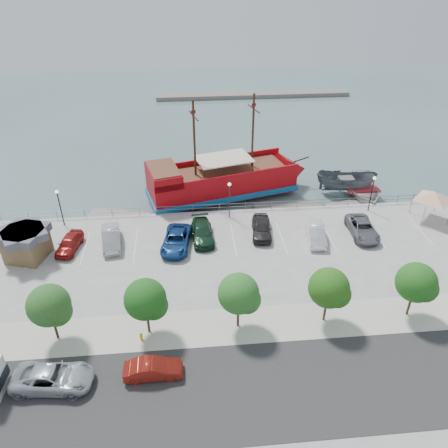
{
  "coord_description": "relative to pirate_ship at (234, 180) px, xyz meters",
  "views": [
    {
      "loc": [
        -4.38,
        -34.75,
        25.62
      ],
      "look_at": [
        -1.0,
        2.0,
        2.0
      ],
      "focal_mm": 35.0,
      "sensor_mm": 36.0,
      "label": 1
    }
  ],
  "objects": [
    {
      "name": "patrol_boat",
      "position": [
        14.05,
        -0.86,
        -0.79
      ],
      "size": [
        7.74,
        4.36,
        2.83
      ],
      "primitive_type": "imported",
      "rotation": [
        0.0,
        0.0,
        1.34
      ],
      "color": "#495257",
      "rests_on": "ground"
    },
    {
      "name": "parked_car_g",
      "position": [
        12.25,
        -11.52,
        -0.46
      ],
      "size": [
        2.66,
        5.46,
        1.5
      ],
      "primitive_type": "imported",
      "rotation": [
        0.0,
        0.0,
        -0.03
      ],
      "color": "slate",
      "rests_on": "land_slab"
    },
    {
      "name": "tree_c",
      "position": [
        -9.08,
        -23.35,
        2.09
      ],
      "size": [
        3.3,
        3.2,
        5.0
      ],
      "color": "#473321",
      "rests_on": "sidewalk"
    },
    {
      "name": "fire_hydrant",
      "position": [
        -9.77,
        -24.07,
        -0.84
      ],
      "size": [
        0.23,
        0.23,
        0.68
      ],
      "rotation": [
        0.0,
        0.0,
        -0.35
      ],
      "color": "#D5B304",
      "rests_on": "sidewalk"
    },
    {
      "name": "parked_car_c",
      "position": [
        -7.07,
        -11.93,
        -0.43
      ],
      "size": [
        3.42,
        5.94,
        1.56
      ],
      "primitive_type": "imported",
      "rotation": [
        0.0,
        0.0,
        -0.15
      ],
      "color": "navy",
      "rests_on": "land_slab"
    },
    {
      "name": "parked_car_e",
      "position": [
        1.78,
        -10.5,
        -0.37
      ],
      "size": [
        2.53,
        5.08,
        1.66
      ],
      "primitive_type": "imported",
      "rotation": [
        0.0,
        0.0,
        -0.12
      ],
      "color": "black",
      "rests_on": "land_slab"
    },
    {
      "name": "seawall_railing",
      "position": [
        -1.22,
        -5.47,
        -0.68
      ],
      "size": [
        50.0,
        0.06,
        1.0
      ],
      "color": "slate",
      "rests_on": "land_slab"
    },
    {
      "name": "far_shore",
      "position": [
        8.78,
        41.73,
        -1.8
      ],
      "size": [
        40.0,
        3.0,
        0.8
      ],
      "primitive_type": "cube",
      "color": "#696459",
      "rests_on": "ground"
    },
    {
      "name": "lamp_post_mid",
      "position": [
        -1.22,
        -6.77,
        1.73
      ],
      "size": [
        0.36,
        0.36,
        4.28
      ],
      "color": "black",
      "rests_on": "land_slab"
    },
    {
      "name": "street_van",
      "position": [
        -15.47,
        -27.66,
        -0.44
      ],
      "size": [
        5.76,
        3.07,
        1.54
      ],
      "primitive_type": "imported",
      "rotation": [
        0.0,
        0.0,
        1.47
      ],
      "color": "#9CA3A9",
      "rests_on": "street"
    },
    {
      "name": "parked_car_a",
      "position": [
        -17.64,
        -11.42,
        -0.47
      ],
      "size": [
        2.48,
        4.54,
        1.46
      ],
      "primitive_type": "imported",
      "rotation": [
        0.0,
        0.0,
        -0.18
      ],
      "color": "maroon",
      "rests_on": "land_slab"
    },
    {
      "name": "parked_car_b",
      "position": [
        -13.6,
        -10.98,
        -0.4
      ],
      "size": [
        2.42,
        5.11,
        1.62
      ],
      "primitive_type": "imported",
      "rotation": [
        0.0,
        0.0,
        0.15
      ],
      "color": "#A8A9AA",
      "rests_on": "land_slab"
    },
    {
      "name": "ground",
      "position": [
        -1.22,
        -13.27,
        -2.2
      ],
      "size": [
        160.0,
        160.0,
        0.0
      ],
      "primitive_type": "plane",
      "color": "#415E5C"
    },
    {
      "name": "parked_car_d",
      "position": [
        -4.41,
        -10.74,
        -0.44
      ],
      "size": [
        2.4,
        5.35,
        1.52
      ],
      "primitive_type": "imported",
      "rotation": [
        0.0,
        0.0,
        0.05
      ],
      "color": "#153521",
      "rests_on": "land_slab"
    },
    {
      "name": "shed",
      "position": [
        -21.34,
        -12.32,
        0.45
      ],
      "size": [
        4.69,
        4.69,
        3.11
      ],
      "rotation": [
        0.0,
        0.0,
        -0.29
      ],
      "color": "brown",
      "rests_on": "land_slab"
    },
    {
      "name": "pirate_ship",
      "position": [
        0.0,
        0.0,
        0.0
      ],
      "size": [
        21.27,
        10.65,
        13.17
      ],
      "rotation": [
        0.0,
        0.0,
        0.26
      ],
      "color": "#9F070D",
      "rests_on": "ground"
    },
    {
      "name": "speedboat",
      "position": [
        15.94,
        -1.98,
        -1.45
      ],
      "size": [
        5.25,
        7.32,
        1.51
      ],
      "primitive_type": "imported",
      "rotation": [
        0.0,
        0.0,
        0.01
      ],
      "color": "silver",
      "rests_on": "ground"
    },
    {
      "name": "street",
      "position": [
        -1.22,
        -29.27,
        -1.19
      ],
      "size": [
        100.0,
        8.0,
        0.04
      ],
      "primitive_type": "cube",
      "color": "#2B2B2B",
      "rests_on": "land_slab"
    },
    {
      "name": "dock_mid",
      "position": [
        6.03,
        -4.07,
        -1.98
      ],
      "size": [
        7.87,
        2.38,
        0.45
      ],
      "primitive_type": "cube",
      "rotation": [
        0.0,
        0.0,
        0.02
      ],
      "color": "#67615D",
      "rests_on": "ground"
    },
    {
      "name": "tree_b",
      "position": [
        -16.08,
        -23.35,
        2.09
      ],
      "size": [
        3.3,
        3.2,
        5.0
      ],
      "color": "#473321",
      "rests_on": "sidewalk"
    },
    {
      "name": "tree_e",
      "position": [
        4.92,
        -23.35,
        2.09
      ],
      "size": [
        3.3,
        3.2,
        5.0
      ],
      "color": "#473321",
      "rests_on": "sidewalk"
    },
    {
      "name": "parked_car_f",
      "position": [
        7.17,
        -12.03,
        -0.43
      ],
      "size": [
        2.21,
        4.85,
        1.54
      ],
      "primitive_type": "imported",
      "rotation": [
        0.0,
        0.0,
        -0.13
      ],
      "color": "silver",
      "rests_on": "land_slab"
    },
    {
      "name": "canopy_tent",
      "position": [
        20.7,
        -9.08,
        2.16
      ],
      "size": [
        4.72,
        4.72,
        3.87
      ],
      "rotation": [
        0.0,
        0.0,
        -0.02
      ],
      "color": "slate",
      "rests_on": "land_slab"
    },
    {
      "name": "street_sedan",
      "position": [
        -8.68,
        -27.48,
        -0.53
      ],
      "size": [
        4.14,
        1.5,
        1.36
      ],
      "primitive_type": "imported",
      "rotation": [
        0.0,
        0.0,
        1.59
      ],
      "color": "maroon",
      "rests_on": "street"
    },
    {
      "name": "lamp_post_left",
      "position": [
        -19.22,
        -6.77,
        1.73
      ],
      "size": [
        0.36,
        0.36,
        4.28
      ],
      "color": "black",
      "rests_on": "land_slab"
    },
    {
      "name": "lamp_post_right",
      "position": [
        14.78,
        -6.77,
        1.73
      ],
      "size": [
        0.36,
        0.36,
        4.28
      ],
      "color": "black",
      "rests_on": "land_slab"
    },
    {
      "name": "dock_east",
      "position": [
        13.89,
        -4.07,
        -2.02
      ],
      "size": [
        6.57,
        2.82,
        0.36
      ],
      "primitive_type": "cube",
      "rotation": [
        0.0,
        0.0,
        0.16
      ],
      "color": "slate",
      "rests_on": "ground"
    },
    {
      "name": "dock_west",
      "position": [
        -13.74,
        -4.07,
        -2.0
      ],
      "size": [
        7.29,
        3.67,
        0.4
      ],
      "primitive_type": "cube",
      "rotation": [
        0.0,
        0.0,
        -0.25
      ],
      "color": "gray",
      "rests_on": "ground"
    },
    {
      "name": "tree_f",
      "position": [
        11.92,
        -23.35,
        2.09
      ],
      "size": [
        3.3,
        3.2,
        5.0
      ],
      "color": "#473321",
      "rests_on": "sidewalk"
    },
    {
      "name": "sidewalk",
      "position": [
        -1.22,
        -23.27,
        -1.19
      ],
      "size": [
        100.0,
        4.0,
        0.05
      ],
      "primitive_type": "cube",
      "color": "beige",
      "rests_on": "land_slab"
    },
    {
      "name": "tree_d",
      "position": [
        -2.08,
        -23.35,
        2.09
      ],
      "size": [
        3.3,
        3.2,
        5.0
      ],
      "color": "#473321",
      "rests_on": "sidewalk"
    }
  ]
}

